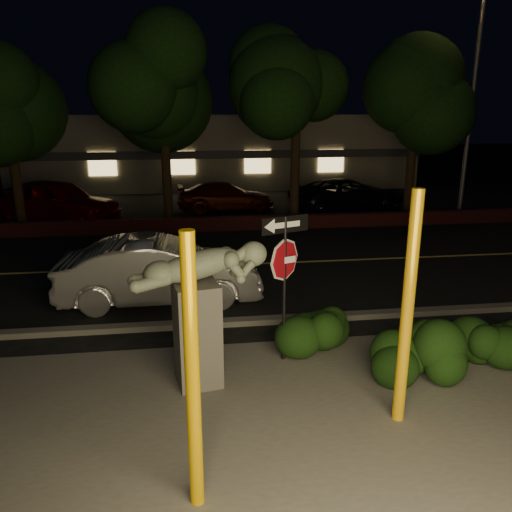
# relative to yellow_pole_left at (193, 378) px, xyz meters

# --- Properties ---
(ground) EXTENTS (90.00, 90.00, 0.00)m
(ground) POSITION_rel_yellow_pole_left_xyz_m (1.68, 11.88, -1.59)
(ground) COLOR black
(ground) RESTS_ON ground
(patio) EXTENTS (14.00, 6.00, 0.02)m
(patio) POSITION_rel_yellow_pole_left_xyz_m (1.68, 0.88, -1.58)
(patio) COLOR #4C4944
(patio) RESTS_ON ground
(road) EXTENTS (80.00, 8.00, 0.01)m
(road) POSITION_rel_yellow_pole_left_xyz_m (1.68, 8.88, -1.58)
(road) COLOR black
(road) RESTS_ON ground
(lane_marking) EXTENTS (80.00, 0.12, 0.00)m
(lane_marking) POSITION_rel_yellow_pole_left_xyz_m (1.68, 8.88, -1.57)
(lane_marking) COLOR #D0B653
(lane_marking) RESTS_ON road
(curb) EXTENTS (80.00, 0.25, 0.12)m
(curb) POSITION_rel_yellow_pole_left_xyz_m (1.68, 4.78, -1.53)
(curb) COLOR #4C4944
(curb) RESTS_ON ground
(brick_wall) EXTENTS (40.00, 0.35, 0.50)m
(brick_wall) POSITION_rel_yellow_pole_left_xyz_m (1.68, 13.18, -1.34)
(brick_wall) COLOR #491718
(brick_wall) RESTS_ON ground
(parking_lot) EXTENTS (40.00, 12.00, 0.01)m
(parking_lot) POSITION_rel_yellow_pole_left_xyz_m (1.68, 18.88, -1.58)
(parking_lot) COLOR black
(parking_lot) RESTS_ON ground
(building) EXTENTS (22.00, 10.20, 4.00)m
(building) POSITION_rel_yellow_pole_left_xyz_m (1.68, 26.87, 0.41)
(building) COLOR #71675A
(building) RESTS_ON ground
(tree_far_a) EXTENTS (4.60, 4.60, 7.43)m
(tree_far_a) POSITION_rel_yellow_pole_left_xyz_m (-6.32, 14.88, 3.76)
(tree_far_a) COLOR black
(tree_far_a) RESTS_ON ground
(tree_far_b) EXTENTS (5.20, 5.20, 8.41)m
(tree_far_b) POSITION_rel_yellow_pole_left_xyz_m (-0.82, 15.08, 4.47)
(tree_far_b) COLOR black
(tree_far_b) RESTS_ON ground
(tree_far_c) EXTENTS (4.80, 4.80, 7.84)m
(tree_far_c) POSITION_rel_yellow_pole_left_xyz_m (4.18, 14.68, 4.08)
(tree_far_c) COLOR black
(tree_far_c) RESTS_ON ground
(tree_far_d) EXTENTS (4.40, 4.40, 7.42)m
(tree_far_d) POSITION_rel_yellow_pole_left_xyz_m (9.18, 15.18, 3.83)
(tree_far_d) COLOR black
(tree_far_d) RESTS_ON ground
(yellow_pole_left) EXTENTS (0.16, 0.16, 3.17)m
(yellow_pole_left) POSITION_rel_yellow_pole_left_xyz_m (0.00, 0.00, 0.00)
(yellow_pole_left) COLOR #DCA004
(yellow_pole_left) RESTS_ON ground
(yellow_pole_right) EXTENTS (0.17, 0.17, 3.33)m
(yellow_pole_right) POSITION_rel_yellow_pole_left_xyz_m (2.88, 1.21, 0.08)
(yellow_pole_right) COLOR #F4B011
(yellow_pole_right) RESTS_ON ground
(signpost) EXTENTS (0.83, 0.33, 2.60)m
(signpost) POSITION_rel_yellow_pole_left_xyz_m (1.58, 3.17, 0.26)
(signpost) COLOR black
(signpost) RESTS_ON ground
(sculpture) EXTENTS (2.16, 0.94, 2.30)m
(sculpture) POSITION_rel_yellow_pole_left_xyz_m (0.12, 2.60, -0.17)
(sculpture) COLOR #4C4944
(sculpture) RESTS_ON ground
(hedge_center) EXTENTS (2.07, 1.55, 0.98)m
(hedge_center) POSITION_rel_yellow_pole_left_xyz_m (2.12, 3.47, -1.10)
(hedge_center) COLOR black
(hedge_center) RESTS_ON ground
(hedge_right) EXTENTS (1.93, 1.54, 1.11)m
(hedge_right) POSITION_rel_yellow_pole_left_xyz_m (3.48, 2.25, -1.03)
(hedge_right) COLOR black
(hedge_right) RESTS_ON ground
(hedge_far_right) EXTENTS (1.55, 1.12, 0.99)m
(hedge_far_right) POSITION_rel_yellow_pole_left_xyz_m (5.30, 2.55, -1.09)
(hedge_far_right) COLOR black
(hedge_far_right) RESTS_ON ground
(streetlight) EXTENTS (1.31, 0.64, 9.04)m
(streetlight) POSITION_rel_yellow_pole_left_xyz_m (11.06, 14.56, 3.79)
(streetlight) COLOR #4E4D53
(streetlight) RESTS_ON ground
(silver_sedan) EXTENTS (4.55, 1.63, 1.49)m
(silver_sedan) POSITION_rel_yellow_pole_left_xyz_m (-0.69, 6.30, -0.84)
(silver_sedan) COLOR #BABABF
(silver_sedan) RESTS_ON ground
(parked_car_red) EXTENTS (5.37, 4.07, 1.70)m
(parked_car_red) POSITION_rel_yellow_pole_left_xyz_m (-5.10, 15.36, -0.73)
(parked_car_red) COLOR #6D0407
(parked_car_red) RESTS_ON ground
(parked_car_darkred) EXTENTS (4.34, 2.04, 1.23)m
(parked_car_darkred) POSITION_rel_yellow_pole_left_xyz_m (1.59, 16.90, -0.97)
(parked_car_darkred) COLOR #3D0D05
(parked_car_darkred) RESTS_ON ground
(parked_car_dark) EXTENTS (5.41, 3.41, 1.39)m
(parked_car_dark) POSITION_rel_yellow_pole_left_xyz_m (6.86, 16.18, -0.89)
(parked_car_dark) COLOR black
(parked_car_dark) RESTS_ON ground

